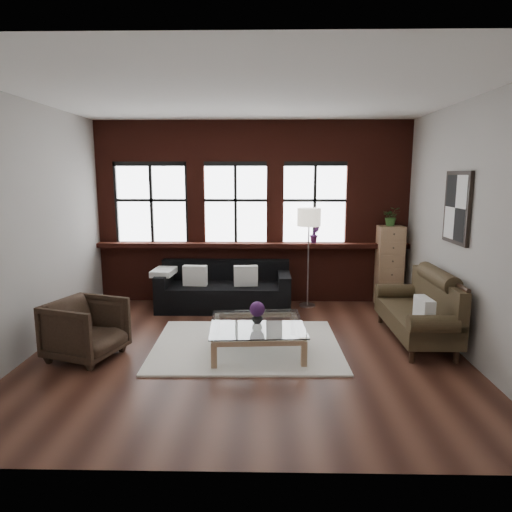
{
  "coord_description": "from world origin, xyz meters",
  "views": [
    {
      "loc": [
        0.23,
        -5.68,
        2.27
      ],
      "look_at": [
        0.1,
        0.6,
        1.15
      ],
      "focal_mm": 32.0,
      "sensor_mm": 36.0,
      "label": 1
    }
  ],
  "objects_px": {
    "vase": "(257,318)",
    "drawer_chest": "(389,265)",
    "coffee_table": "(257,338)",
    "floor_lamp": "(308,254)",
    "vintage_settee": "(416,307)",
    "armchair": "(86,329)",
    "dark_sofa": "(224,285)"
  },
  "relations": [
    {
      "from": "vase",
      "to": "drawer_chest",
      "type": "relative_size",
      "value": 0.11
    },
    {
      "from": "coffee_table",
      "to": "floor_lamp",
      "type": "relative_size",
      "value": 0.64
    },
    {
      "from": "vintage_settee",
      "to": "coffee_table",
      "type": "distance_m",
      "value": 2.24
    },
    {
      "from": "vintage_settee",
      "to": "coffee_table",
      "type": "xyz_separation_m",
      "value": [
        -2.17,
        -0.45,
        -0.29
      ]
    },
    {
      "from": "coffee_table",
      "to": "floor_lamp",
      "type": "distance_m",
      "value": 2.39
    },
    {
      "from": "drawer_chest",
      "to": "armchair",
      "type": "bearing_deg",
      "value": -150.27
    },
    {
      "from": "armchair",
      "to": "coffee_table",
      "type": "bearing_deg",
      "value": -64.96
    },
    {
      "from": "dark_sofa",
      "to": "floor_lamp",
      "type": "relative_size",
      "value": 1.2
    },
    {
      "from": "vase",
      "to": "floor_lamp",
      "type": "relative_size",
      "value": 0.08
    },
    {
      "from": "coffee_table",
      "to": "floor_lamp",
      "type": "height_order",
      "value": "floor_lamp"
    },
    {
      "from": "vintage_settee",
      "to": "floor_lamp",
      "type": "relative_size",
      "value": 0.96
    },
    {
      "from": "dark_sofa",
      "to": "armchair",
      "type": "relative_size",
      "value": 2.75
    },
    {
      "from": "vintage_settee",
      "to": "drawer_chest",
      "type": "relative_size",
      "value": 1.28
    },
    {
      "from": "coffee_table",
      "to": "vase",
      "type": "distance_m",
      "value": 0.27
    },
    {
      "from": "coffee_table",
      "to": "vintage_settee",
      "type": "bearing_deg",
      "value": 11.79
    },
    {
      "from": "armchair",
      "to": "vase",
      "type": "distance_m",
      "value": 2.15
    },
    {
      "from": "drawer_chest",
      "to": "coffee_table",
      "type": "bearing_deg",
      "value": -134.9
    },
    {
      "from": "armchair",
      "to": "drawer_chest",
      "type": "distance_m",
      "value": 5.09
    },
    {
      "from": "dark_sofa",
      "to": "drawer_chest",
      "type": "distance_m",
      "value": 2.91
    },
    {
      "from": "vintage_settee",
      "to": "vase",
      "type": "distance_m",
      "value": 2.22
    },
    {
      "from": "dark_sofa",
      "to": "vase",
      "type": "xyz_separation_m",
      "value": [
        0.6,
        -1.95,
        0.05
      ]
    },
    {
      "from": "vintage_settee",
      "to": "armchair",
      "type": "relative_size",
      "value": 2.2
    },
    {
      "from": "drawer_chest",
      "to": "floor_lamp",
      "type": "relative_size",
      "value": 0.75
    },
    {
      "from": "vase",
      "to": "floor_lamp",
      "type": "xyz_separation_m",
      "value": [
        0.84,
        2.11,
        0.47
      ]
    },
    {
      "from": "dark_sofa",
      "to": "coffee_table",
      "type": "distance_m",
      "value": 2.05
    },
    {
      "from": "floor_lamp",
      "to": "drawer_chest",
      "type": "bearing_deg",
      "value": 7.0
    },
    {
      "from": "drawer_chest",
      "to": "floor_lamp",
      "type": "height_order",
      "value": "floor_lamp"
    },
    {
      "from": "coffee_table",
      "to": "drawer_chest",
      "type": "distance_m",
      "value": 3.27
    },
    {
      "from": "dark_sofa",
      "to": "armchair",
      "type": "xyz_separation_m",
      "value": [
        -1.54,
        -2.18,
        -0.03
      ]
    },
    {
      "from": "dark_sofa",
      "to": "coffee_table",
      "type": "relative_size",
      "value": 1.89
    },
    {
      "from": "armchair",
      "to": "floor_lamp",
      "type": "xyz_separation_m",
      "value": [
        2.98,
        2.34,
        0.56
      ]
    },
    {
      "from": "vase",
      "to": "drawer_chest",
      "type": "xyz_separation_m",
      "value": [
        2.28,
        2.29,
        0.24
      ]
    }
  ]
}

